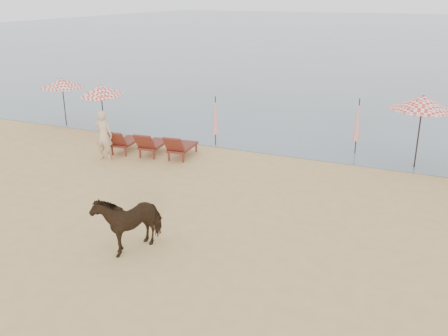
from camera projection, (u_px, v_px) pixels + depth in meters
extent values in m
plane|color=tan|center=(130.00, 286.00, 10.78)|extent=(120.00, 120.00, 0.00)
cube|color=#51606B|center=(414.00, 31.00, 79.67)|extent=(160.00, 140.00, 0.06)
cube|color=maroon|center=(127.00, 141.00, 19.85)|extent=(0.86, 1.59, 0.09)
cube|color=maroon|center=(116.00, 140.00, 19.02)|extent=(0.76, 0.57, 0.67)
cube|color=maroon|center=(154.00, 144.00, 19.50)|extent=(0.86, 1.59, 0.09)
cube|color=maroon|center=(144.00, 142.00, 18.67)|extent=(0.76, 0.57, 0.67)
cube|color=maroon|center=(183.00, 147.00, 19.15)|extent=(0.86, 1.59, 0.09)
cube|color=maroon|center=(174.00, 145.00, 18.32)|extent=(0.76, 0.57, 0.67)
cylinder|color=black|center=(64.00, 104.00, 23.43)|extent=(0.05, 0.05, 2.07)
cone|color=red|center=(62.00, 83.00, 23.10)|extent=(1.97, 1.97, 0.42)
sphere|color=black|center=(62.00, 79.00, 23.04)|extent=(0.08, 0.08, 0.08)
cylinder|color=black|center=(103.00, 112.00, 21.89)|extent=(0.05, 0.05, 2.04)
cone|color=red|center=(101.00, 90.00, 21.57)|extent=(1.80, 1.84, 0.61)
sphere|color=black|center=(101.00, 86.00, 21.50)|extent=(0.08, 0.08, 0.08)
cylinder|color=black|center=(418.00, 135.00, 17.64)|extent=(0.05, 0.05, 2.44)
cone|color=red|center=(423.00, 103.00, 17.25)|extent=(2.17, 2.17, 0.49)
sphere|color=black|center=(424.00, 96.00, 17.18)|extent=(0.09, 0.09, 0.09)
cylinder|color=black|center=(215.00, 121.00, 20.28)|extent=(0.04, 0.04, 2.07)
cone|color=red|center=(215.00, 115.00, 20.20)|extent=(0.25, 0.25, 1.55)
cylinder|color=black|center=(357.00, 126.00, 19.27)|extent=(0.05, 0.05, 2.19)
cone|color=red|center=(358.00, 120.00, 19.19)|extent=(0.27, 0.27, 1.64)
imported|color=black|center=(129.00, 220.00, 12.24)|extent=(1.31, 1.89, 1.46)
imported|color=tan|center=(104.00, 135.00, 18.67)|extent=(0.76, 0.57, 1.88)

